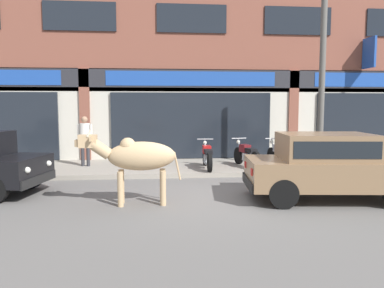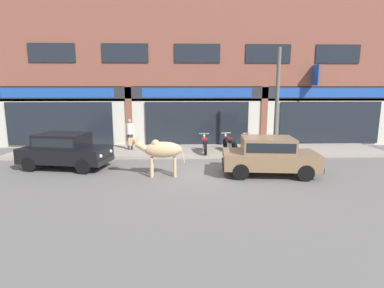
{
  "view_description": "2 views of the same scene",
  "coord_description": "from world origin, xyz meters",
  "px_view_note": "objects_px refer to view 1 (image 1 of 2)",
  "views": [
    {
      "loc": [
        -1.27,
        -8.32,
        2.03
      ],
      "look_at": [
        -0.4,
        1.0,
        1.1
      ],
      "focal_mm": 35.0,
      "sensor_mm": 36.0,
      "label": 1
    },
    {
      "loc": [
        -0.91,
        -11.57,
        3.24
      ],
      "look_at": [
        -0.45,
        1.0,
        0.94
      ],
      "focal_mm": 28.0,
      "sensor_mm": 36.0,
      "label": 2
    }
  ],
  "objects_px": {
    "pedestrian": "(85,136)",
    "motorcycle_0": "(207,156)",
    "motorcycle_1": "(247,155)",
    "car_0": "(328,163)",
    "motorcycle_2": "(281,155)",
    "utility_pole": "(322,86)",
    "motorcycle_3": "(319,155)",
    "cow": "(137,157)"
  },
  "relations": [
    {
      "from": "car_0",
      "to": "pedestrian",
      "type": "height_order",
      "value": "pedestrian"
    },
    {
      "from": "pedestrian",
      "to": "utility_pole",
      "type": "height_order",
      "value": "utility_pole"
    },
    {
      "from": "motorcycle_1",
      "to": "motorcycle_2",
      "type": "distance_m",
      "value": 1.08
    },
    {
      "from": "car_0",
      "to": "motorcycle_0",
      "type": "bearing_deg",
      "value": 120.86
    },
    {
      "from": "motorcycle_3",
      "to": "utility_pole",
      "type": "relative_size",
      "value": 0.36
    },
    {
      "from": "car_0",
      "to": "utility_pole",
      "type": "bearing_deg",
      "value": 68.69
    },
    {
      "from": "motorcycle_0",
      "to": "utility_pole",
      "type": "distance_m",
      "value": 4.0
    },
    {
      "from": "car_0",
      "to": "motorcycle_3",
      "type": "relative_size",
      "value": 2.08
    },
    {
      "from": "motorcycle_3",
      "to": "motorcycle_1",
      "type": "bearing_deg",
      "value": 175.57
    },
    {
      "from": "car_0",
      "to": "utility_pole",
      "type": "relative_size",
      "value": 0.75
    },
    {
      "from": "motorcycle_2",
      "to": "utility_pole",
      "type": "distance_m",
      "value": 2.41
    },
    {
      "from": "car_0",
      "to": "motorcycle_3",
      "type": "height_order",
      "value": "car_0"
    },
    {
      "from": "motorcycle_2",
      "to": "utility_pole",
      "type": "height_order",
      "value": "utility_pole"
    },
    {
      "from": "motorcycle_1",
      "to": "utility_pole",
      "type": "relative_size",
      "value": 0.36
    },
    {
      "from": "motorcycle_2",
      "to": "utility_pole",
      "type": "relative_size",
      "value": 0.36
    },
    {
      "from": "pedestrian",
      "to": "motorcycle_0",
      "type": "bearing_deg",
      "value": -12.28
    },
    {
      "from": "cow",
      "to": "utility_pole",
      "type": "xyz_separation_m",
      "value": [
        5.31,
        3.08,
        1.63
      ]
    },
    {
      "from": "motorcycle_0",
      "to": "motorcycle_3",
      "type": "distance_m",
      "value": 3.6
    },
    {
      "from": "car_0",
      "to": "motorcycle_2",
      "type": "relative_size",
      "value": 2.07
    },
    {
      "from": "car_0",
      "to": "pedestrian",
      "type": "distance_m",
      "value": 7.47
    },
    {
      "from": "motorcycle_1",
      "to": "car_0",
      "type": "bearing_deg",
      "value": -77.27
    },
    {
      "from": "car_0",
      "to": "pedestrian",
      "type": "bearing_deg",
      "value": 143.44
    },
    {
      "from": "motorcycle_2",
      "to": "motorcycle_3",
      "type": "bearing_deg",
      "value": -1.52
    },
    {
      "from": "cow",
      "to": "motorcycle_1",
      "type": "distance_m",
      "value": 5.04
    },
    {
      "from": "motorcycle_3",
      "to": "pedestrian",
      "type": "bearing_deg",
      "value": 173.82
    },
    {
      "from": "cow",
      "to": "motorcycle_2",
      "type": "height_order",
      "value": "cow"
    },
    {
      "from": "motorcycle_1",
      "to": "motorcycle_2",
      "type": "xyz_separation_m",
      "value": [
        1.07,
        -0.15,
        0.0
      ]
    },
    {
      "from": "motorcycle_0",
      "to": "motorcycle_1",
      "type": "relative_size",
      "value": 1.01
    },
    {
      "from": "car_0",
      "to": "utility_pole",
      "type": "xyz_separation_m",
      "value": [
        1.2,
        3.08,
        1.82
      ]
    },
    {
      "from": "car_0",
      "to": "motorcycle_3",
      "type": "distance_m",
      "value": 3.93
    },
    {
      "from": "motorcycle_0",
      "to": "utility_pole",
      "type": "relative_size",
      "value": 0.36
    },
    {
      "from": "motorcycle_0",
      "to": "motorcycle_2",
      "type": "bearing_deg",
      "value": 1.53
    },
    {
      "from": "car_0",
      "to": "pedestrian",
      "type": "relative_size",
      "value": 2.33
    },
    {
      "from": "motorcycle_3",
      "to": "cow",
      "type": "bearing_deg",
      "value": -146.74
    },
    {
      "from": "cow",
      "to": "motorcycle_0",
      "type": "bearing_deg",
      "value": 61.58
    },
    {
      "from": "motorcycle_1",
      "to": "pedestrian",
      "type": "height_order",
      "value": "pedestrian"
    },
    {
      "from": "car_0",
      "to": "motorcycle_1",
      "type": "xyz_separation_m",
      "value": [
        -0.86,
        3.82,
        -0.29
      ]
    },
    {
      "from": "pedestrian",
      "to": "utility_pole",
      "type": "distance_m",
      "value": 7.48
    },
    {
      "from": "motorcycle_1",
      "to": "pedestrian",
      "type": "bearing_deg",
      "value": 173.04
    },
    {
      "from": "cow",
      "to": "car_0",
      "type": "xyz_separation_m",
      "value": [
        4.11,
        0.01,
        -0.19
      ]
    },
    {
      "from": "utility_pole",
      "to": "cow",
      "type": "bearing_deg",
      "value": -149.87
    },
    {
      "from": "motorcycle_1",
      "to": "utility_pole",
      "type": "height_order",
      "value": "utility_pole"
    }
  ]
}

